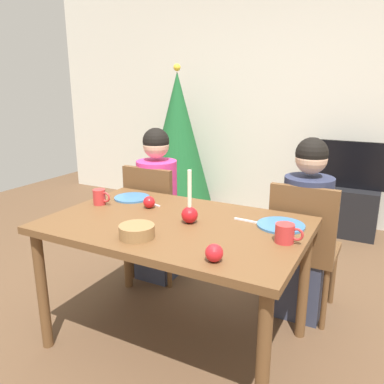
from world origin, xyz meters
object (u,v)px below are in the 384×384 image
object	(u,v)px
dining_table	(175,236)
bowl_walnuts	(137,231)
tv_stand	(343,210)
chair_left	(155,216)
tv	(349,165)
candle_centerpiece	(190,212)
chair_right	(303,243)
plate_right	(281,225)
christmas_tree	(178,138)
mug_left	(100,197)
mug_right	(285,233)
apple_by_left_plate	(214,253)
person_right_child	(305,233)
apple_near_candle	(149,202)
person_left_child	(158,207)
plate_left	(132,198)

from	to	relation	value
dining_table	bowl_walnuts	distance (m)	0.30
tv_stand	chair_left	bearing A→B (deg)	-124.55
tv	chair_left	bearing A→B (deg)	-124.54
chair_left	candle_centerpiece	size ratio (longest dim) A/B	3.07
chair_right	plate_right	xyz separation A→B (m)	(-0.05, -0.40, 0.24)
dining_table	christmas_tree	bearing A→B (deg)	119.39
mug_left	bowl_walnuts	world-z (taller)	mug_left
mug_left	chair_right	bearing A→B (deg)	25.48
tv_stand	mug_right	distance (m)	2.37
apple_by_left_plate	person_right_child	bearing A→B (deg)	79.16
candle_centerpiece	dining_table	bearing A→B (deg)	-161.14
chair_right	apple_by_left_plate	bearing A→B (deg)	-101.20
person_right_child	apple_near_candle	bearing A→B (deg)	-149.34
dining_table	christmas_tree	size ratio (longest dim) A/B	0.83
apple_by_left_plate	tv	bearing A→B (deg)	84.63
person_left_child	plate_right	world-z (taller)	person_left_child
person_right_child	mug_left	xyz separation A→B (m)	(-1.15, -0.58, 0.23)
person_right_child	candle_centerpiece	world-z (taller)	person_right_child
chair_left	tv_stand	distance (m)	2.07
plate_left	mug_right	size ratio (longest dim) A/B	1.71
christmas_tree	candle_centerpiece	xyz separation A→B (m)	(1.29, -2.12, -0.06)
plate_right	mug_right	world-z (taller)	mug_right
mug_left	apple_near_candle	bearing A→B (deg)	14.93
tv	candle_centerpiece	world-z (taller)	candle_centerpiece
person_left_child	bowl_walnuts	size ratio (longest dim) A/B	6.69
person_left_child	bowl_walnuts	xyz separation A→B (m)	(0.47, -0.92, 0.21)
dining_table	tv_stand	xyz separation A→B (m)	(0.64, 2.30, -0.43)
chair_right	person_left_child	xyz separation A→B (m)	(-1.11, 0.03, 0.06)
tv_stand	bowl_walnuts	world-z (taller)	bowl_walnuts
plate_left	apple_by_left_plate	bearing A→B (deg)	-34.58
person_right_child	tv	xyz separation A→B (m)	(0.06, 1.66, 0.14)
person_left_child	tv	bearing A→B (deg)	54.94
christmas_tree	apple_near_candle	world-z (taller)	christmas_tree
dining_table	plate_left	world-z (taller)	plate_left
candle_centerpiece	bowl_walnuts	world-z (taller)	candle_centerpiece
chair_right	apple_by_left_plate	world-z (taller)	chair_right
person_right_child	candle_centerpiece	xyz separation A→B (m)	(-0.50, -0.61, 0.24)
person_left_child	tv	distance (m)	2.03
plate_left	plate_right	xyz separation A→B (m)	(1.00, -0.05, 0.00)
chair_right	bowl_walnuts	xyz separation A→B (m)	(-0.63, -0.88, 0.27)
person_left_child	tv_stand	xyz separation A→B (m)	(1.17, 1.66, -0.33)
dining_table	apple_near_candle	world-z (taller)	apple_near_candle
tv	mug_right	size ratio (longest dim) A/B	5.86
plate_right	chair_right	bearing A→B (deg)	83.09
chair_left	tv_stand	size ratio (longest dim) A/B	1.41
mug_left	apple_near_candle	size ratio (longest dim) A/B	1.68
chair_right	chair_left	bearing A→B (deg)	180.00
candle_centerpiece	plate_right	distance (m)	0.49
plate_left	tv_stand	bearing A→B (deg)	61.51
plate_right	apple_near_candle	distance (m)	0.79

